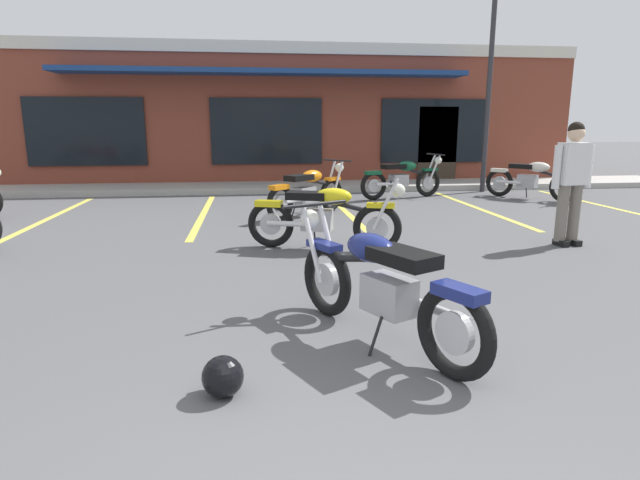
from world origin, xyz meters
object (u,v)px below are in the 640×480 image
(motorcycle_black_cruiser, at_px, (325,215))
(person_in_shorts_foreground, at_px, (572,176))
(helmet_on_pavement, at_px, (223,376))
(motorcycle_silver_naked, at_px, (532,178))
(motorcycle_green_cafe_racer, at_px, (308,191))
(motorcycle_foreground_classic, at_px, (380,284))
(parking_lot_lamp_post, at_px, (494,44))
(motorcycle_blue_standard, at_px, (402,178))

(motorcycle_black_cruiser, xyz_separation_m, person_in_shorts_foreground, (3.36, -0.16, 0.49))
(motorcycle_black_cruiser, xyz_separation_m, helmet_on_pavement, (-1.15, -3.75, -0.33))
(motorcycle_silver_naked, bearing_deg, motorcycle_black_cruiser, -141.61)
(person_in_shorts_foreground, bearing_deg, motorcycle_green_cafe_racer, 140.03)
(person_in_shorts_foreground, bearing_deg, motorcycle_foreground_classic, -139.35)
(parking_lot_lamp_post, bearing_deg, motorcycle_black_cruiser, -130.87)
(parking_lot_lamp_post, bearing_deg, motorcycle_silver_naked, -69.95)
(person_in_shorts_foreground, distance_m, parking_lot_lamp_post, 6.31)
(motorcycle_black_cruiser, relative_size, parking_lot_lamp_post, 0.38)
(motorcycle_green_cafe_racer, bearing_deg, parking_lot_lamp_post, 31.48)
(motorcycle_green_cafe_racer, bearing_deg, helmet_on_pavement, -100.82)
(helmet_on_pavement, distance_m, parking_lot_lamp_post, 11.43)
(motorcycle_foreground_classic, xyz_separation_m, parking_lot_lamp_post, (4.73, 8.51, 2.99))
(helmet_on_pavement, bearing_deg, motorcycle_foreground_classic, 31.32)
(motorcycle_black_cruiser, distance_m, motorcycle_silver_naked, 6.66)
(motorcycle_silver_naked, relative_size, motorcycle_blue_standard, 0.84)
(motorcycle_blue_standard, xyz_separation_m, person_in_shorts_foreground, (0.94, -4.84, 0.49))
(motorcycle_silver_naked, distance_m, motorcycle_blue_standard, 2.85)
(motorcycle_blue_standard, bearing_deg, parking_lot_lamp_post, 18.77)
(motorcycle_foreground_classic, height_order, parking_lot_lamp_post, parking_lot_lamp_post)
(motorcycle_black_cruiser, bearing_deg, parking_lot_lamp_post, 49.13)
(motorcycle_foreground_classic, xyz_separation_m, person_in_shorts_foreground, (3.36, 2.88, 0.49))
(motorcycle_green_cafe_racer, relative_size, person_in_shorts_foreground, 0.99)
(motorcycle_silver_naked, distance_m, helmet_on_pavement, 10.14)
(motorcycle_silver_naked, xyz_separation_m, person_in_shorts_foreground, (-1.86, -4.29, 0.49))
(motorcycle_foreground_classic, distance_m, motorcycle_blue_standard, 8.09)
(helmet_on_pavement, bearing_deg, motorcycle_blue_standard, 67.02)
(motorcycle_foreground_classic, bearing_deg, person_in_shorts_foreground, 40.65)
(motorcycle_silver_naked, distance_m, motorcycle_green_cafe_racer, 5.38)
(motorcycle_black_cruiser, relative_size, motorcycle_silver_naked, 1.18)
(person_in_shorts_foreground, bearing_deg, motorcycle_black_cruiser, 177.29)
(motorcycle_foreground_classic, height_order, person_in_shorts_foreground, person_in_shorts_foreground)
(person_in_shorts_foreground, xyz_separation_m, parking_lot_lamp_post, (1.37, 5.63, 2.50))
(motorcycle_foreground_classic, relative_size, helmet_on_pavement, 7.44)
(motorcycle_black_cruiser, bearing_deg, motorcycle_silver_naked, 38.39)
(motorcycle_silver_naked, height_order, parking_lot_lamp_post, parking_lot_lamp_post)
(motorcycle_blue_standard, height_order, parking_lot_lamp_post, parking_lot_lamp_post)
(motorcycle_foreground_classic, relative_size, parking_lot_lamp_post, 0.36)
(motorcycle_foreground_classic, distance_m, helmet_on_pavement, 1.39)
(parking_lot_lamp_post, bearing_deg, motorcycle_blue_standard, -161.23)
(motorcycle_black_cruiser, relative_size, helmet_on_pavement, 7.84)
(person_in_shorts_foreground, height_order, helmet_on_pavement, person_in_shorts_foreground)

